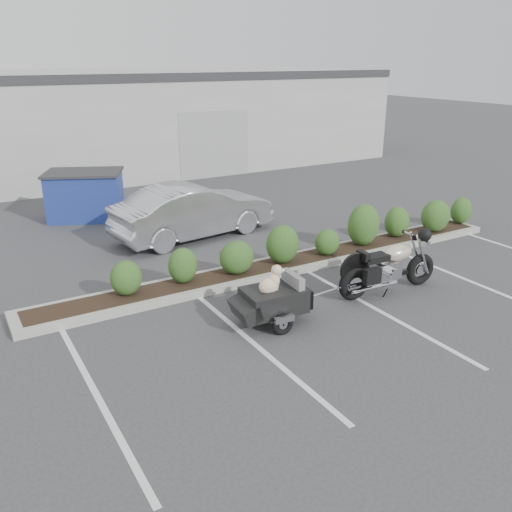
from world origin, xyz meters
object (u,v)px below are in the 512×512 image
pet_trailer (273,299)px  sedan (194,211)px  motorcycle (389,267)px  dumpster (85,195)px

pet_trailer → sedan: bearing=84.6°
motorcycle → dumpster: (-3.92, 8.63, 0.17)m
sedan → dumpster: bearing=24.3°
pet_trailer → sedan: (0.89, 5.36, 0.24)m
pet_trailer → dumpster: (-1.14, 8.60, 0.24)m
sedan → dumpster: size_ratio=1.69×
sedan → dumpster: sedan is taller
pet_trailer → sedan: size_ratio=0.44×
pet_trailer → sedan: 5.44m
pet_trailer → dumpster: bearing=101.6°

